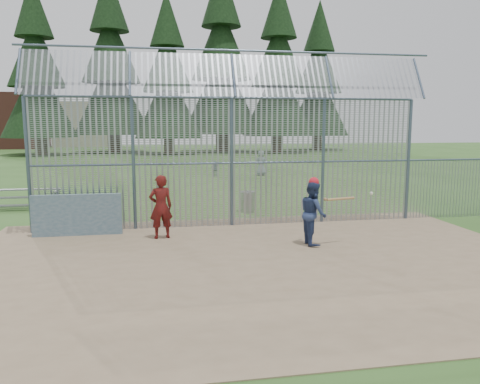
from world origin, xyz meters
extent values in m
plane|color=#2D511E|center=(0.00, 0.00, 0.00)|extent=(120.00, 120.00, 0.00)
cube|color=#756047|center=(0.00, -0.50, 0.01)|extent=(14.00, 10.00, 0.02)
cube|color=#38566B|center=(-4.60, 2.90, 0.62)|extent=(2.50, 0.12, 1.20)
imported|color=navy|center=(1.76, 0.79, 0.87)|extent=(0.64, 0.83, 1.69)
imported|color=maroon|center=(-2.22, 2.17, 0.92)|extent=(0.72, 0.54, 1.79)
imported|color=slate|center=(4.07, 17.43, 0.78)|extent=(0.79, 0.54, 1.56)
imported|color=slate|center=(1.15, 17.11, 0.49)|extent=(0.61, 0.33, 0.98)
sphere|color=red|center=(1.76, 0.79, 1.69)|extent=(0.27, 0.27, 0.27)
cylinder|color=#AA7F4C|center=(2.46, 0.64, 1.25)|extent=(0.84, 0.26, 0.07)
sphere|color=#AA7F4C|center=(2.03, 0.64, 1.25)|extent=(0.09, 0.09, 0.09)
sphere|color=white|center=(3.41, 0.81, 1.35)|extent=(0.09, 0.09, 0.09)
cylinder|color=gray|center=(0.94, 5.70, 0.35)|extent=(0.52, 0.52, 0.70)
cylinder|color=#9EA0A5|center=(0.94, 5.70, 0.72)|extent=(0.56, 0.56, 0.05)
sphere|color=#9EA0A5|center=(0.94, 5.70, 0.77)|extent=(0.10, 0.10, 0.10)
cube|color=slate|center=(-7.52, 7.39, 0.20)|extent=(3.00, 0.25, 0.05)
cube|color=slate|center=(-7.52, 7.74, 0.45)|extent=(3.00, 0.25, 0.05)
cube|color=slate|center=(-7.52, 8.09, 0.70)|extent=(3.00, 0.25, 0.05)
cube|color=gray|center=(-6.12, 7.74, 0.35)|extent=(0.06, 0.90, 0.70)
cylinder|color=#47566B|center=(-6.00, 3.50, 2.00)|extent=(0.10, 0.10, 4.00)
cylinder|color=#47566B|center=(-3.00, 3.50, 2.00)|extent=(0.10, 0.10, 4.00)
cylinder|color=#47566B|center=(0.00, 3.50, 2.00)|extent=(0.10, 0.10, 4.00)
cylinder|color=#47566B|center=(3.00, 3.50, 2.00)|extent=(0.10, 0.10, 4.00)
cylinder|color=#47566B|center=(6.00, 3.50, 2.00)|extent=(0.10, 0.10, 4.00)
cylinder|color=#47566B|center=(0.00, 3.50, 4.00)|extent=(12.00, 0.07, 0.07)
cylinder|color=#47566B|center=(0.00, 3.50, 2.00)|extent=(12.00, 0.06, 0.06)
cube|color=gray|center=(0.00, 3.50, 2.00)|extent=(12.00, 0.02, 4.00)
cube|color=gray|center=(0.00, 3.12, 4.65)|extent=(12.00, 0.77, 1.31)
cylinder|color=#47566B|center=(6.00, 3.50, 1.00)|extent=(0.08, 0.08, 2.00)
cylinder|color=#332319|center=(-14.00, 40.00, 1.53)|extent=(1.19, 1.19, 3.06)
cone|color=black|center=(-14.00, 40.00, 10.20)|extent=(7.48, 7.48, 13.94)
cylinder|color=#332319|center=(-7.00, 43.00, 1.71)|extent=(1.33, 1.33, 3.42)
cone|color=black|center=(-7.00, 43.00, 11.40)|extent=(8.36, 8.36, 15.58)
cylinder|color=#332319|center=(-1.00, 39.00, 1.44)|extent=(1.12, 1.12, 2.88)
cone|color=black|center=(-1.00, 39.00, 9.60)|extent=(7.04, 7.04, 13.12)
cylinder|color=#332319|center=(5.00, 42.00, 1.80)|extent=(1.40, 1.40, 3.60)
cone|color=black|center=(5.00, 42.00, 12.00)|extent=(8.80, 8.80, 16.40)
cylinder|color=#332319|center=(11.00, 40.00, 1.62)|extent=(1.26, 1.26, 3.24)
cone|color=black|center=(11.00, 40.00, 10.80)|extent=(7.92, 7.92, 14.76)
cylinder|color=#332319|center=(17.00, 44.00, 1.53)|extent=(1.19, 1.19, 3.06)
cone|color=black|center=(17.00, 44.00, 10.20)|extent=(7.48, 7.48, 13.94)
cube|color=brown|center=(-22.00, 55.00, 3.50)|extent=(10.00, 8.00, 7.00)
cube|color=#B2A58C|center=(-12.00, 58.00, 3.00)|extent=(8.00, 7.00, 6.00)
camera|label=1|loc=(-2.29, -10.91, 3.24)|focal=35.00mm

